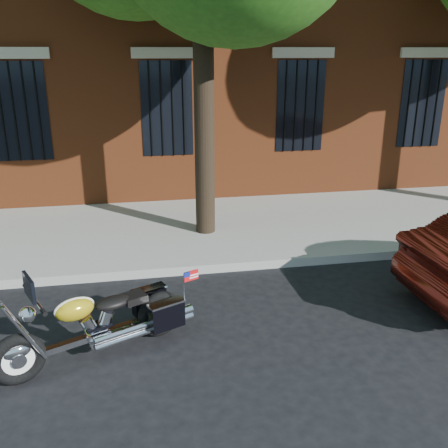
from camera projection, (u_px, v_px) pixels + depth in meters
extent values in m
plane|color=black|center=(200.00, 315.00, 6.77)|extent=(120.00, 120.00, 0.00)
cube|color=gray|center=(189.00, 269.00, 8.02)|extent=(40.00, 0.16, 0.15)
cube|color=gray|center=(178.00, 230.00, 9.77)|extent=(40.00, 3.60, 0.15)
cube|color=black|center=(167.00, 109.00, 10.79)|extent=(1.10, 0.14, 2.00)
cube|color=#B2A893|center=(165.00, 53.00, 10.38)|extent=(1.40, 0.20, 0.22)
cylinder|color=black|center=(167.00, 109.00, 10.71)|extent=(0.04, 0.04, 2.00)
cylinder|color=black|center=(204.00, 105.00, 8.72)|extent=(0.36, 0.36, 5.00)
torus|color=black|center=(18.00, 359.00, 5.29)|extent=(0.60, 0.37, 0.60)
torus|color=black|center=(160.00, 314.00, 6.20)|extent=(0.60, 0.37, 0.60)
cylinder|color=white|center=(18.00, 359.00, 5.29)|extent=(0.43, 0.23, 0.45)
cylinder|color=white|center=(160.00, 314.00, 6.20)|extent=(0.43, 0.23, 0.45)
ellipsoid|color=white|center=(17.00, 352.00, 5.26)|extent=(0.33, 0.23, 0.17)
ellipsoid|color=gold|center=(160.00, 306.00, 6.16)|extent=(0.34, 0.24, 0.17)
cube|color=white|center=(95.00, 336.00, 5.75)|extent=(1.26, 0.63, 0.07)
cylinder|color=white|center=(99.00, 336.00, 5.78)|extent=(0.33, 0.26, 0.29)
cylinder|color=white|center=(140.00, 330.00, 5.89)|extent=(1.05, 0.53, 0.08)
ellipsoid|color=gold|center=(74.00, 309.00, 5.51)|extent=(0.51, 0.41, 0.26)
ellipsoid|color=black|center=(113.00, 303.00, 5.77)|extent=(0.50, 0.41, 0.14)
cube|color=black|center=(149.00, 300.00, 6.33)|extent=(0.45, 0.31, 0.34)
cube|color=black|center=(167.00, 315.00, 5.97)|extent=(0.45, 0.31, 0.34)
cylinder|color=white|center=(34.00, 299.00, 5.21)|extent=(0.32, 0.65, 0.03)
sphere|color=white|center=(28.00, 315.00, 5.22)|extent=(0.24, 0.24, 0.18)
cube|color=black|center=(29.00, 287.00, 5.14)|extent=(0.18, 0.34, 0.25)
cube|color=red|center=(191.00, 276.00, 5.98)|extent=(0.18, 0.09, 0.12)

